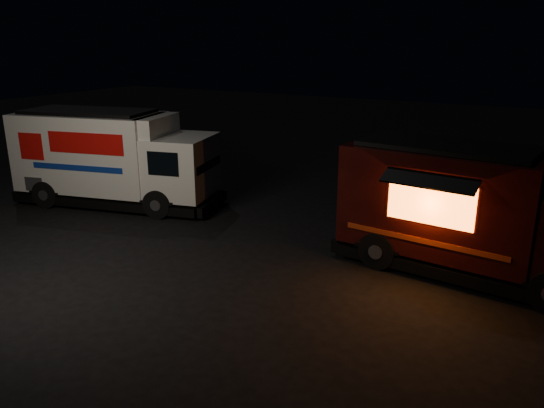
{
  "coord_description": "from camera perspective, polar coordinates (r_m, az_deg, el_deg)",
  "views": [
    {
      "loc": [
        9.04,
        -10.84,
        5.8
      ],
      "look_at": [
        1.74,
        2.0,
        1.16
      ],
      "focal_mm": 35.0,
      "sensor_mm": 36.0,
      "label": 1
    }
  ],
  "objects": [
    {
      "name": "ground",
      "position": [
        15.26,
        -9.47,
        -5.15
      ],
      "size": [
        80.0,
        80.0,
        0.0
      ],
      "primitive_type": "plane",
      "color": "black",
      "rests_on": "ground"
    },
    {
      "name": "red_truck",
      "position": [
        14.2,
        21.36,
        -0.84
      ],
      "size": [
        7.26,
        3.28,
        3.27
      ],
      "primitive_type": null,
      "rotation": [
        0.0,
        0.0,
        -0.1
      ],
      "color": "#380C0A",
      "rests_on": "ground"
    },
    {
      "name": "white_truck",
      "position": [
        19.8,
        -16.36,
        4.75
      ],
      "size": [
        7.84,
        4.25,
        3.38
      ],
      "primitive_type": null,
      "rotation": [
        0.0,
        0.0,
        0.24
      ],
      "color": "silver",
      "rests_on": "ground"
    }
  ]
}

